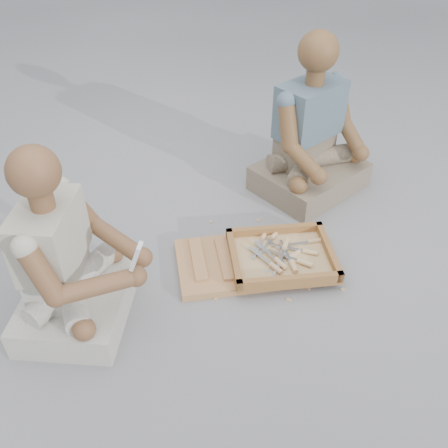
{
  "coord_description": "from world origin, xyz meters",
  "views": [
    {
      "loc": [
        -0.05,
        -1.42,
        1.6
      ],
      "look_at": [
        0.01,
        0.23,
        0.3
      ],
      "focal_mm": 40.0,
      "sensor_mm": 36.0,
      "label": 1
    }
  ],
  "objects_px": {
    "tool_tray": "(282,257)",
    "companion": "(312,141)",
    "carved_panel": "(239,262)",
    "craftsman": "(68,266)"
  },
  "relations": [
    {
      "from": "tool_tray",
      "to": "companion",
      "type": "distance_m",
      "value": 0.74
    },
    {
      "from": "tool_tray",
      "to": "companion",
      "type": "bearing_deg",
      "value": 71.19
    },
    {
      "from": "carved_panel",
      "to": "companion",
      "type": "distance_m",
      "value": 0.82
    },
    {
      "from": "carved_panel",
      "to": "craftsman",
      "type": "distance_m",
      "value": 0.78
    },
    {
      "from": "tool_tray",
      "to": "craftsman",
      "type": "relative_size",
      "value": 0.63
    },
    {
      "from": "carved_panel",
      "to": "companion",
      "type": "relative_size",
      "value": 0.66
    },
    {
      "from": "craftsman",
      "to": "companion",
      "type": "distance_m",
      "value": 1.44
    },
    {
      "from": "tool_tray",
      "to": "craftsman",
      "type": "xyz_separation_m",
      "value": [
        -0.88,
        -0.26,
        0.21
      ]
    },
    {
      "from": "craftsman",
      "to": "companion",
      "type": "xyz_separation_m",
      "value": [
        1.11,
        0.92,
        0.02
      ]
    },
    {
      "from": "tool_tray",
      "to": "craftsman",
      "type": "bearing_deg",
      "value": -163.59
    }
  ]
}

